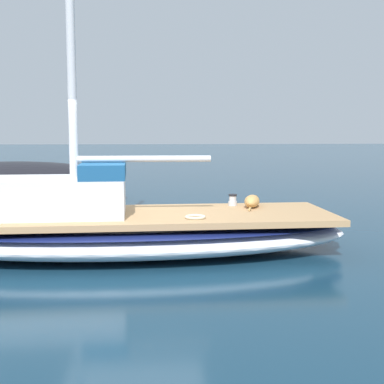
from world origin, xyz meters
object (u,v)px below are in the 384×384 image
(dog_tan, at_px, (252,201))
(coiled_rope, at_px, (195,217))
(deck_winch, at_px, (233,200))
(sailboat_main, at_px, (131,233))
(moored_boat_starboard_side, at_px, (12,181))

(dog_tan, distance_m, coiled_rope, 1.57)
(coiled_rope, bearing_deg, dog_tan, -44.12)
(deck_winch, bearing_deg, sailboat_main, 114.07)
(dog_tan, relative_size, coiled_rope, 2.89)
(deck_winch, xyz_separation_m, moored_boat_starboard_side, (5.53, 5.39, -0.16))
(sailboat_main, bearing_deg, coiled_rope, -117.00)
(dog_tan, height_order, deck_winch, dog_tan)
(sailboat_main, xyz_separation_m, deck_winch, (0.80, -1.79, 0.42))
(coiled_rope, relative_size, moored_boat_starboard_side, 0.05)
(dog_tan, xyz_separation_m, moored_boat_starboard_side, (5.72, 5.71, -0.17))
(sailboat_main, distance_m, deck_winch, 2.00)
(dog_tan, distance_m, deck_winch, 0.37)
(moored_boat_starboard_side, bearing_deg, sailboat_main, -150.36)
(sailboat_main, height_order, deck_winch, deck_winch)
(moored_boat_starboard_side, bearing_deg, dog_tan, -135.05)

